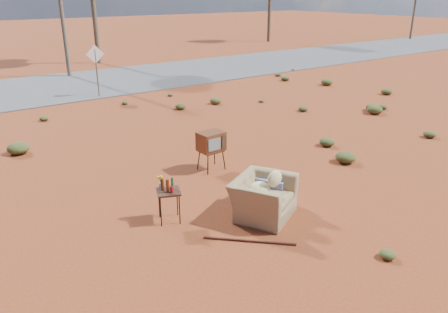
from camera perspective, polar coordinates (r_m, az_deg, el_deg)
ground at (r=9.15m, az=3.04°, el=-7.22°), size 140.00×140.00×0.00m
highway at (r=22.25m, az=-22.43°, el=8.21°), size 140.00×7.00×0.04m
armchair at (r=8.89m, az=5.27°, el=-4.49°), size 1.62×1.49×1.09m
tv_unit at (r=10.96m, az=-1.69°, el=1.91°), size 0.65×0.53×1.00m
side_table at (r=8.60m, az=-7.50°, el=-4.26°), size 0.60×0.60×0.93m
rusty_bar at (r=8.13m, az=3.35°, el=-10.94°), size 1.24×1.22×0.05m
road_sign at (r=19.59m, az=-16.40°, el=11.83°), size 0.78×0.06×2.19m
scrub_patch at (r=12.20m, az=-13.23°, el=0.34°), size 17.49×8.07×0.33m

